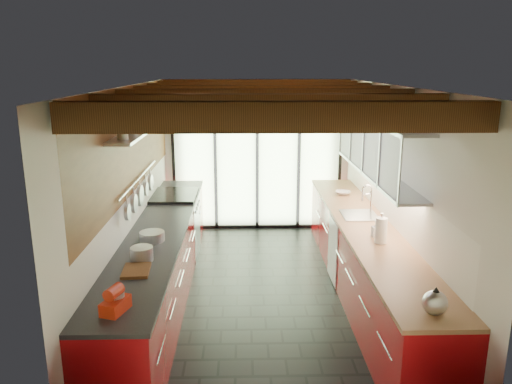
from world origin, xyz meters
TOP-DOWN VIEW (x-y plane):
  - ground at (0.00, 0.00)m, footprint 5.50×5.50m
  - room_shell at (0.00, 0.00)m, footprint 5.50×5.50m
  - ceiling_beams at (-0.00, 0.38)m, footprint 3.14×5.06m
  - glass_door at (0.00, 2.69)m, footprint 2.95×0.10m
  - left_counter at (-1.28, 0.00)m, footprint 0.68×5.00m
  - range_stove at (-1.28, 1.45)m, footprint 0.66×0.90m
  - right_counter at (1.27, 0.00)m, footprint 0.68×5.00m
  - sink_assembly at (1.29, 0.40)m, footprint 0.45×0.52m
  - upper_cabinets_right at (1.43, 0.30)m, footprint 0.34×3.00m
  - left_wall_fixtures at (-1.47, 0.18)m, footprint 0.28×2.60m
  - stand_mixer at (-1.27, -2.14)m, footprint 0.22×0.29m
  - pot_large at (-1.27, -1.07)m, footprint 0.27×0.27m
  - pot_small at (-1.27, -0.49)m, footprint 0.32×0.32m
  - cutting_board at (-1.27, -1.36)m, footprint 0.27×0.37m
  - kettle at (1.27, -2.24)m, footprint 0.26×0.28m
  - paper_towel at (1.27, -0.64)m, footprint 0.16×0.16m
  - soap_bottle at (1.27, -0.42)m, footprint 0.09×0.09m
  - bowl at (1.27, 1.49)m, footprint 0.28×0.28m

SIDE VIEW (x-z plane):
  - ground at x=0.00m, z-range 0.00..0.00m
  - right_counter at x=1.27m, z-range 0.00..0.92m
  - left_counter at x=-1.28m, z-range 0.00..0.92m
  - range_stove at x=-1.28m, z-range -0.01..0.96m
  - cutting_board at x=-1.27m, z-range 0.92..0.95m
  - bowl at x=1.27m, z-range 0.92..0.98m
  - sink_assembly at x=1.29m, z-range 0.75..1.17m
  - pot_small at x=-1.27m, z-range 0.92..1.03m
  - pot_large at x=-1.27m, z-range 0.92..1.06m
  - soap_bottle at x=1.27m, z-range 0.92..1.10m
  - stand_mixer at x=-1.27m, z-range 0.90..1.13m
  - kettle at x=1.27m, z-range 0.91..1.14m
  - paper_towel at x=1.27m, z-range 0.89..1.24m
  - room_shell at x=0.00m, z-range -1.10..4.40m
  - glass_door at x=0.00m, z-range 0.21..3.11m
  - left_wall_fixtures at x=-1.47m, z-range 1.37..2.32m
  - upper_cabinets_right at x=1.43m, z-range 0.35..3.35m
  - ceiling_beams at x=0.00m, z-range 0.01..4.91m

